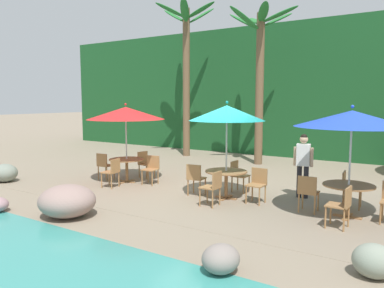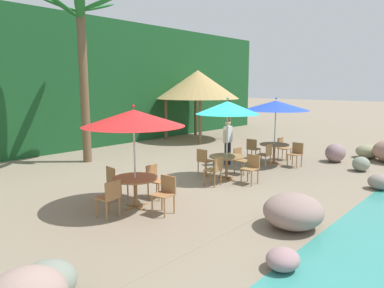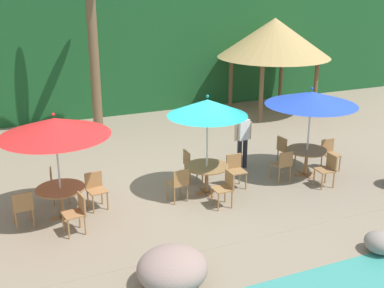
{
  "view_description": "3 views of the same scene",
  "coord_description": "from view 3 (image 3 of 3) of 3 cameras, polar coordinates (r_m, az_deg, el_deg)",
  "views": [
    {
      "loc": [
        5.25,
        -8.86,
        2.58
      ],
      "look_at": [
        -0.72,
        0.3,
        1.32
      ],
      "focal_mm": 35.77,
      "sensor_mm": 36.0,
      "label": 1
    },
    {
      "loc": [
        -8.23,
        -6.58,
        2.94
      ],
      "look_at": [
        -0.24,
        0.55,
        1.15
      ],
      "focal_mm": 33.39,
      "sensor_mm": 36.0,
      "label": 2
    },
    {
      "loc": [
        -4.19,
        -10.43,
        5.27
      ],
      "look_at": [
        0.29,
        0.02,
        1.32
      ],
      "focal_mm": 45.85,
      "sensor_mm": 36.0,
      "label": 3
    }
  ],
  "objects": [
    {
      "name": "chair_blue_left",
      "position": [
        13.24,
        10.56,
        -2.25
      ],
      "size": [
        0.44,
        0.45,
        0.87
      ],
      "color": "#9E7042",
      "rests_on": "ground"
    },
    {
      "name": "foliage_backdrop",
      "position": [
        20.01,
        -11.2,
        12.29
      ],
      "size": [
        28.0,
        2.4,
        6.0
      ],
      "color": "#194C23",
      "rests_on": "ground"
    },
    {
      "name": "chair_red_left",
      "position": [
        11.3,
        -19.08,
        -6.88
      ],
      "size": [
        0.45,
        0.46,
        0.87
      ],
      "color": "#9E7042",
      "rests_on": "ground"
    },
    {
      "name": "chair_blue_inland",
      "position": [
        14.36,
        10.71,
        -0.54
      ],
      "size": [
        0.46,
        0.45,
        0.87
      ],
      "color": "#9E7042",
      "rests_on": "ground"
    },
    {
      "name": "chair_teal_right",
      "position": [
        11.67,
        3.91,
        -4.95
      ],
      "size": [
        0.43,
        0.42,
        0.87
      ],
      "color": "#9E7042",
      "rests_on": "ground"
    },
    {
      "name": "chair_red_right",
      "position": [
        10.78,
        -13.19,
        -7.59
      ],
      "size": [
        0.48,
        0.47,
        0.87
      ],
      "color": "#9E7042",
      "rests_on": "ground"
    },
    {
      "name": "palm_tree_second",
      "position": [
        16.24,
        -11.66,
        14.49
      ],
      "size": [
        2.93,
        2.69,
        6.12
      ],
      "color": "brown",
      "rests_on": "ground"
    },
    {
      "name": "ground_plane",
      "position": [
        12.42,
        -1.18,
        -5.97
      ],
      "size": [
        120.0,
        120.0,
        0.0
      ],
      "primitive_type": "plane",
      "color": "gray"
    },
    {
      "name": "chair_teal_inland",
      "position": [
        13.02,
        -0.18,
        -2.27
      ],
      "size": [
        0.43,
        0.42,
        0.87
      ],
      "color": "#9E7042",
      "rests_on": "ground"
    },
    {
      "name": "umbrella_blue",
      "position": [
        13.32,
        13.71,
        5.2
      ],
      "size": [
        2.44,
        2.44,
        2.48
      ],
      "color": "silver",
      "rests_on": "ground"
    },
    {
      "name": "chair_red_seaward",
      "position": [
        11.81,
        -11.16,
        -5.0
      ],
      "size": [
        0.48,
        0.48,
        0.87
      ],
      "color": "#9E7042",
      "rests_on": "ground"
    },
    {
      "name": "dining_table_blue",
      "position": [
        13.77,
        13.21,
        -1.14
      ],
      "size": [
        1.1,
        1.1,
        0.74
      ],
      "color": "olive",
      "rests_on": "ground"
    },
    {
      "name": "chair_teal_seaward",
      "position": [
        12.75,
        5.07,
        -2.84
      ],
      "size": [
        0.43,
        0.44,
        0.87
      ],
      "color": "#9E7042",
      "rests_on": "ground"
    },
    {
      "name": "chair_teal_left",
      "position": [
        11.86,
        -1.52,
        -4.5
      ],
      "size": [
        0.47,
        0.48,
        0.87
      ],
      "color": "#9E7042",
      "rests_on": "ground"
    },
    {
      "name": "umbrella_teal",
      "position": [
        11.77,
        1.81,
        4.25
      ],
      "size": [
        1.96,
        1.96,
        2.56
      ],
      "color": "silver",
      "rests_on": "ground"
    },
    {
      "name": "umbrella_red",
      "position": [
        10.92,
        -15.71,
        1.94
      ],
      "size": [
        2.41,
        2.41,
        2.49
      ],
      "color": "silver",
      "rests_on": "ground"
    },
    {
      "name": "terrace_deck",
      "position": [
        12.41,
        -1.18,
        -5.96
      ],
      "size": [
        18.0,
        5.2,
        0.01
      ],
      "color": "gray",
      "rests_on": "ground"
    },
    {
      "name": "dining_table_teal",
      "position": [
        12.29,
        1.73,
        -3.11
      ],
      "size": [
        1.1,
        1.1,
        0.74
      ],
      "color": "olive",
      "rests_on": "ground"
    },
    {
      "name": "chair_blue_right",
      "position": [
        13.21,
        15.51,
        -2.69
      ],
      "size": [
        0.45,
        0.44,
        0.87
      ],
      "color": "#9E7042",
      "rests_on": "ground"
    },
    {
      "name": "rock_seawall",
      "position": [
        11.05,
        16.45,
        -8.1
      ],
      "size": [
        15.71,
        3.01,
        0.9
      ],
      "color": "gray",
      "rests_on": "ground"
    },
    {
      "name": "chair_blue_seaward",
      "position": [
        14.38,
        15.69,
        -0.91
      ],
      "size": [
        0.42,
        0.43,
        0.87
      ],
      "color": "#9E7042",
      "rests_on": "ground"
    },
    {
      "name": "palapa_hut",
      "position": [
        19.64,
        9.56,
        12.06
      ],
      "size": [
        4.41,
        4.41,
        3.69
      ],
      "color": "brown",
      "rests_on": "ground"
    },
    {
      "name": "waiter_in_white",
      "position": [
        13.86,
        5.93,
        1.04
      ],
      "size": [
        0.52,
        0.25,
        1.7
      ],
      "color": "#232328",
      "rests_on": "ground"
    },
    {
      "name": "chair_red_inland",
      "position": [
        12.28,
        -15.49,
        -4.39
      ],
      "size": [
        0.48,
        0.47,
        0.87
      ],
      "color": "#9E7042",
      "rests_on": "ground"
    },
    {
      "name": "dining_table_red",
      "position": [
        11.46,
        -15.01,
        -5.53
      ],
      "size": [
        1.1,
        1.1,
        0.74
      ],
      "color": "olive",
      "rests_on": "ground"
    }
  ]
}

